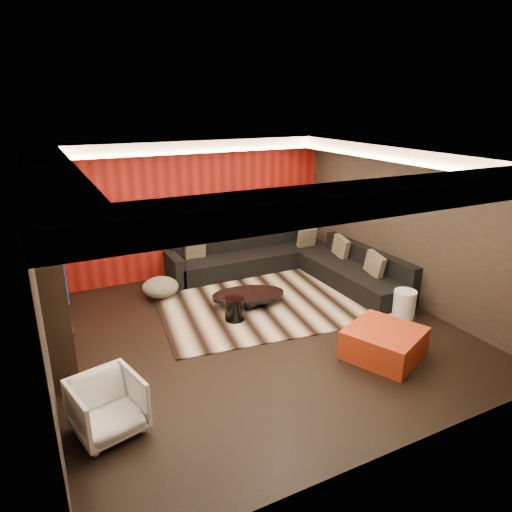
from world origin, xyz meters
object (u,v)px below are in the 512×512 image
drum_stool (235,309)px  sectional_sofa (290,264)px  orange_ottoman (384,343)px  coffee_table (248,299)px  white_side_table (404,304)px  armchair (108,406)px

drum_stool → sectional_sofa: 2.33m
orange_ottoman → sectional_sofa: 3.38m
coffee_table → orange_ottoman: orange_ottoman is taller
coffee_table → sectional_sofa: bearing=33.3°
coffee_table → white_side_table: white_side_table is taller
white_side_table → orange_ottoman: bearing=-144.8°
armchair → sectional_sofa: sectional_sofa is taller
white_side_table → armchair: 5.05m
orange_ottoman → sectional_sofa: sectional_sofa is taller
white_side_table → coffee_table: bearing=144.2°
drum_stool → coffee_table: bearing=43.1°
coffee_table → armchair: size_ratio=1.81×
sectional_sofa → drum_stool: bearing=-144.1°
coffee_table → orange_ottoman: (0.99, -2.42, 0.08)m
drum_stool → armchair: bearing=-142.0°
drum_stool → orange_ottoman: bearing=-53.7°
coffee_table → white_side_table: (2.19, -1.58, 0.10)m
drum_stool → white_side_table: size_ratio=0.82×
sectional_sofa → coffee_table: bearing=-146.7°
white_side_table → orange_ottoman: white_side_table is taller
white_side_table → armchair: size_ratio=0.65×
orange_ottoman → coffee_table: bearing=112.4°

